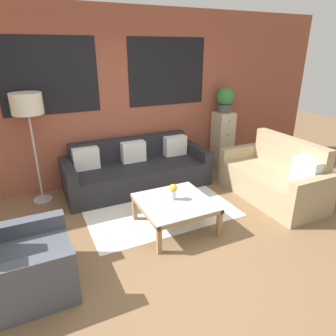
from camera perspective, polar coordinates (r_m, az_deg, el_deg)
The scene contains 11 objects.
ground_plane at distance 3.52m, azimuth 2.85°, elevation -16.31°, with size 16.00×16.00×0.00m, color brown.
wall_back_brick at distance 5.10m, azimuth -10.24°, elevation 12.85°, with size 8.40×0.09×2.80m.
rug at distance 4.48m, azimuth -2.27°, elevation -7.19°, with size 2.08×1.59×0.00m.
couch_dark at distance 5.01m, azimuth -5.92°, elevation -0.51°, with size 2.34×0.88×0.78m.
settee_vintage at distance 4.89m, azimuth 19.58°, elevation -1.94°, with size 0.80×1.65×0.92m.
armchair_corner at distance 3.26m, azimuth -25.73°, elevation -16.35°, with size 0.80×0.85×0.84m.
coffee_table at distance 3.84m, azimuth 1.34°, elevation -7.02°, with size 0.89×0.89×0.38m.
floor_lamp at distance 4.60m, azimuth -25.22°, elevation 10.34°, with size 0.42×0.42×1.62m.
drawer_cabinet at distance 5.95m, azimuth 10.31°, elevation 5.40°, with size 0.34×0.37×1.06m.
potted_plant at distance 5.78m, azimuth 10.83°, elevation 12.77°, with size 0.33×0.33×0.46m.
flower_vase at distance 3.80m, azimuth 0.96°, elevation -4.32°, with size 0.11×0.11×0.21m.
Camera 1 is at (-1.35, -2.42, 2.18)m, focal length 32.00 mm.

